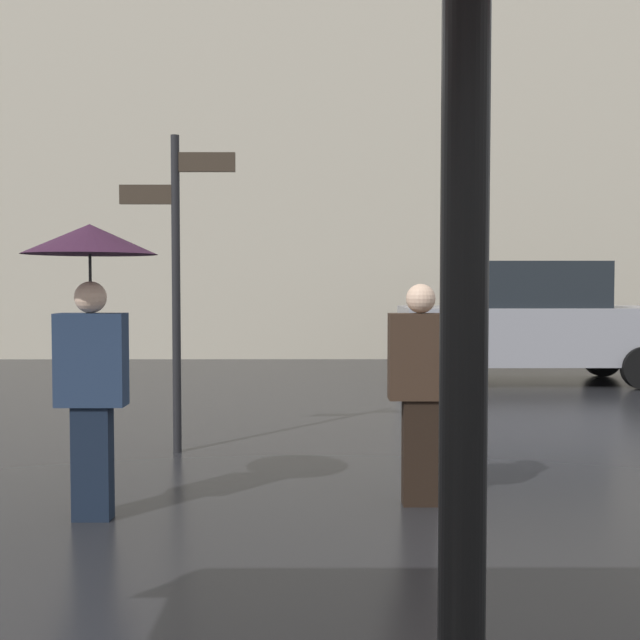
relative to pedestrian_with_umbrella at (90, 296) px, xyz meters
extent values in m
cylinder|color=black|center=(1.79, -3.85, -0.21)|extent=(0.09, 0.09, 2.61)
cube|color=black|center=(0.00, 0.00, -1.12)|extent=(0.25, 0.16, 0.77)
cube|color=#1E2D47|center=(0.00, 0.00, -0.43)|extent=(0.46, 0.21, 0.62)
sphere|color=beige|center=(0.00, 0.00, -0.01)|extent=(0.21, 0.21, 0.21)
cylinder|color=black|center=(0.00, 0.00, 0.13)|extent=(0.02, 0.02, 0.30)
cone|color=#32172C|center=(0.00, 0.00, 0.38)|extent=(0.89, 0.89, 0.20)
cube|color=black|center=(2.26, 0.35, -1.13)|extent=(0.25, 0.16, 0.76)
cube|color=#332319|center=(2.26, 0.35, -0.44)|extent=(0.45, 0.20, 0.62)
sphere|color=beige|center=(2.26, 0.35, -0.02)|extent=(0.21, 0.21, 0.21)
cube|color=#512819|center=(2.46, 0.35, -0.53)|extent=(0.12, 0.24, 0.28)
cube|color=gray|center=(5.04, 7.45, -0.74)|extent=(4.28, 1.71, 0.90)
cube|color=black|center=(4.83, 7.45, 0.07)|extent=(2.35, 1.58, 0.72)
cylinder|color=black|center=(6.43, 8.31, -1.19)|extent=(0.64, 0.18, 0.64)
cylinder|color=black|center=(3.65, 8.31, -1.19)|extent=(0.64, 0.18, 0.64)
cylinder|color=black|center=(3.65, 6.59, -1.19)|extent=(0.64, 0.18, 0.64)
cylinder|color=black|center=(0.20, 2.15, -0.02)|extent=(0.08, 0.08, 2.97)
cube|color=#33281E|center=(0.48, 2.15, 1.21)|extent=(0.56, 0.04, 0.18)
cube|color=#33281E|center=(-0.06, 2.15, 0.91)|extent=(0.52, 0.04, 0.18)
camera|label=1|loc=(1.51, -5.35, 0.08)|focal=44.88mm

